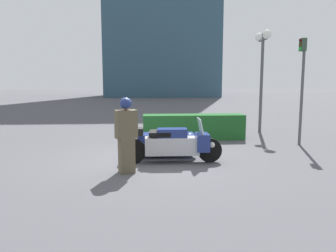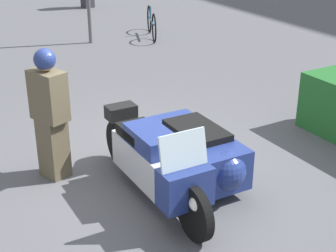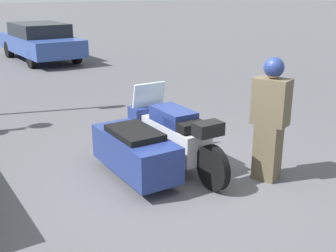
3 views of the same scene
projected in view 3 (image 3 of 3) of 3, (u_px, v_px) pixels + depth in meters
ground_plane at (180, 184)px, 5.81m from camera, size 160.00×160.00×0.00m
police_motorcycle at (150, 141)px, 6.13m from camera, size 2.58×1.35×1.15m
officer_rider at (270, 117)px, 5.71m from camera, size 0.54×0.43×1.72m
parked_car_background at (40, 41)px, 15.56m from camera, size 4.64×1.93×1.37m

